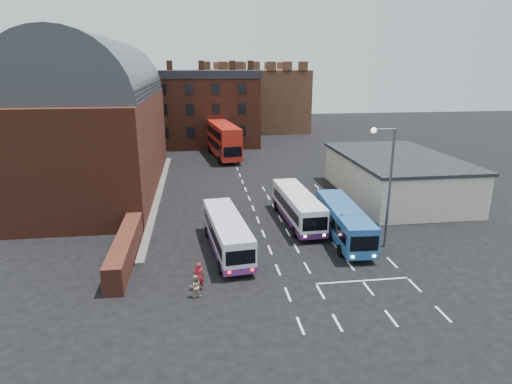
{
  "coord_description": "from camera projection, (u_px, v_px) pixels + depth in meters",
  "views": [
    {
      "loc": [
        -4.92,
        -26.09,
        13.11
      ],
      "look_at": [
        0.0,
        10.0,
        2.2
      ],
      "focal_mm": 30.0,
      "sensor_mm": 36.0,
      "label": 1
    }
  ],
  "objects": [
    {
      "name": "forecourt_wall",
      "position": [
        125.0,
        249.0,
        29.48
      ],
      "size": [
        1.2,
        10.0,
        1.8
      ],
      "primitive_type": "cube",
      "color": "#602B1E",
      "rests_on": "ground"
    },
    {
      "name": "bus_white_outbound",
      "position": [
        227.0,
        231.0,
        30.86
      ],
      "size": [
        3.18,
        9.63,
        2.58
      ],
      "rotation": [
        0.0,
        0.0,
        0.11
      ],
      "color": "silver",
      "rests_on": "ground"
    },
    {
      "name": "brick_terrace",
      "position": [
        191.0,
        112.0,
        70.47
      ],
      "size": [
        22.0,
        10.0,
        11.0
      ],
      "primitive_type": "cube",
      "color": "brown",
      "rests_on": "ground"
    },
    {
      "name": "ground",
      "position": [
        276.0,
        264.0,
        29.16
      ],
      "size": [
        180.0,
        180.0,
        0.0
      ],
      "primitive_type": "plane",
      "color": "black"
    },
    {
      "name": "cream_building",
      "position": [
        396.0,
        176.0,
        43.78
      ],
      "size": [
        10.4,
        16.4,
        4.25
      ],
      "color": "beige",
      "rests_on": "ground"
    },
    {
      "name": "street_lamp",
      "position": [
        387.0,
        177.0,
        30.45
      ],
      "size": [
        1.83,
        0.4,
        8.95
      ],
      "rotation": [
        0.0,
        0.0,
        -0.01
      ],
      "color": "#4B4E53",
      "rests_on": "ground"
    },
    {
      "name": "bus_white_inbound",
      "position": [
        298.0,
        205.0,
        36.46
      ],
      "size": [
        2.77,
        9.78,
        2.64
      ],
      "rotation": [
        0.0,
        0.0,
        3.18
      ],
      "color": "white",
      "rests_on": "ground"
    },
    {
      "name": "pedestrian_beige",
      "position": [
        195.0,
        286.0,
        24.92
      ],
      "size": [
        0.72,
        0.58,
        1.38
      ],
      "primitive_type": "imported",
      "rotation": [
        0.0,
        0.0,
        3.24
      ],
      "color": "tan",
      "rests_on": "ground"
    },
    {
      "name": "railway_station",
      "position": [
        96.0,
        119.0,
        44.9
      ],
      "size": [
        12.0,
        28.0,
        16.0
      ],
      "color": "#602B1E",
      "rests_on": "ground"
    },
    {
      "name": "pedestrian_red",
      "position": [
        199.0,
        276.0,
        25.67
      ],
      "size": [
        0.68,
        0.48,
        1.79
      ],
      "primitive_type": "imported",
      "rotation": [
        0.0,
        0.0,
        3.22
      ],
      "color": "maroon",
      "rests_on": "ground"
    },
    {
      "name": "bus_red_double",
      "position": [
        223.0,
        140.0,
        61.85
      ],
      "size": [
        4.41,
        12.54,
        4.91
      ],
      "rotation": [
        0.0,
        0.0,
        3.28
      ],
      "color": "red",
      "rests_on": "ground"
    },
    {
      "name": "bus_blue",
      "position": [
        344.0,
        220.0,
        33.03
      ],
      "size": [
        2.77,
        9.7,
        2.62
      ],
      "rotation": [
        0.0,
        0.0,
        3.09
      ],
      "color": "#225599",
      "rests_on": "ground"
    },
    {
      "name": "castle_keep",
      "position": [
        248.0,
        99.0,
        90.86
      ],
      "size": [
        22.0,
        22.0,
        12.0
      ],
      "primitive_type": "cube",
      "color": "brown",
      "rests_on": "ground"
    }
  ]
}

